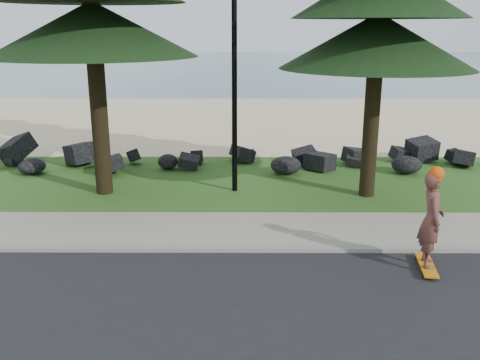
% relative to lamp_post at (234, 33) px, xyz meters
% --- Properties ---
extents(ground, '(160.00, 160.00, 0.00)m').
position_rel_lamp_post_xyz_m(ground, '(0.00, -3.20, -4.13)').
color(ground, '#2A5A1C').
rests_on(ground, ground).
extents(road, '(160.00, 7.00, 0.02)m').
position_rel_lamp_post_xyz_m(road, '(0.00, -7.70, -4.12)').
color(road, black).
rests_on(road, ground).
extents(kerb, '(160.00, 0.20, 0.10)m').
position_rel_lamp_post_xyz_m(kerb, '(0.00, -4.10, -4.08)').
color(kerb, gray).
rests_on(kerb, ground).
extents(sidewalk, '(160.00, 2.00, 0.08)m').
position_rel_lamp_post_xyz_m(sidewalk, '(0.00, -3.00, -4.09)').
color(sidewalk, gray).
rests_on(sidewalk, ground).
extents(beach_sand, '(160.00, 15.00, 0.01)m').
position_rel_lamp_post_xyz_m(beach_sand, '(0.00, 11.30, -4.13)').
color(beach_sand, beige).
rests_on(beach_sand, ground).
extents(ocean, '(160.00, 58.00, 0.01)m').
position_rel_lamp_post_xyz_m(ocean, '(0.00, 47.80, -4.13)').
color(ocean, '#3E6478').
rests_on(ocean, ground).
extents(seawall_boulders, '(60.00, 2.40, 1.10)m').
position_rel_lamp_post_xyz_m(seawall_boulders, '(0.00, 2.40, -4.13)').
color(seawall_boulders, black).
rests_on(seawall_boulders, ground).
extents(lamp_post, '(0.25, 0.14, 8.14)m').
position_rel_lamp_post_xyz_m(lamp_post, '(0.00, 0.00, 0.00)').
color(lamp_post, black).
rests_on(lamp_post, ground).
extents(skateboarder, '(0.51, 1.08, 1.96)m').
position_rel_lamp_post_xyz_m(skateboarder, '(3.60, -4.91, -3.15)').
color(skateboarder, '#C7710B').
rests_on(skateboarder, ground).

